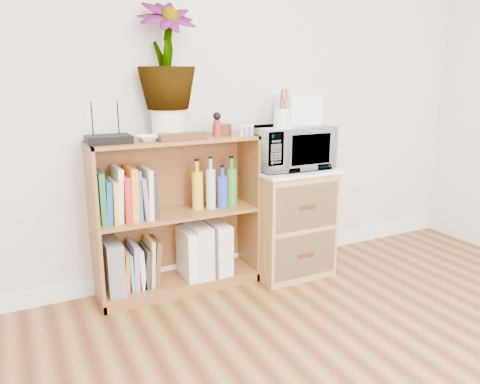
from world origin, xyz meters
TOP-DOWN VIEW (x-y plane):
  - skirting_board at (0.00, 2.24)m, footprint 4.00×0.02m
  - bookshelf at (-0.35, 2.10)m, footprint 1.00×0.30m
  - wicker_unit at (0.40, 2.02)m, footprint 0.50×0.45m
  - microwave at (0.40, 2.02)m, footprint 0.50×0.34m
  - pen_cup at (0.29, 1.94)m, footprint 0.11×0.11m
  - small_appliance at (0.51, 2.10)m, footprint 0.24×0.20m
  - router at (-0.73, 2.08)m, footprint 0.24×0.16m
  - white_bowl at (-0.52, 2.07)m, footprint 0.13×0.13m
  - plant_pot at (-0.37, 2.12)m, footprint 0.20×0.20m
  - potted_plant at (-0.37, 2.12)m, footprint 0.33×0.33m
  - trinket_box at (-0.33, 2.00)m, footprint 0.28×0.07m
  - kokeshi_doll at (-0.09, 2.06)m, footprint 0.04×0.04m
  - wooden_bowl at (-0.04, 2.11)m, footprint 0.12×0.12m
  - paint_jars at (0.08, 2.01)m, footprint 0.12×0.04m
  - file_box at (-0.76, 2.10)m, footprint 0.09×0.25m
  - magazine_holder_left at (-0.28, 2.09)m, footprint 0.10×0.25m
  - magazine_holder_mid at (-0.22, 2.09)m, footprint 0.11×0.27m
  - magazine_holder_right at (-0.08, 2.09)m, footprint 0.10×0.26m
  - cookbooks at (-0.65, 2.10)m, footprint 0.33×0.20m
  - liquor_bottles at (-0.09, 2.10)m, footprint 0.30×0.07m
  - lower_books at (-0.59, 2.10)m, footprint 0.23×0.19m

SIDE VIEW (x-z plane):
  - skirting_board at x=0.00m, z-range 0.00..0.10m
  - lower_books at x=-0.59m, z-range 0.05..0.35m
  - magazine_holder_left at x=-0.28m, z-range 0.07..0.38m
  - file_box at x=-0.76m, z-range 0.07..0.38m
  - magazine_holder_right at x=-0.08m, z-range 0.07..0.39m
  - magazine_holder_mid at x=-0.22m, z-range 0.07..0.40m
  - wicker_unit at x=0.40m, z-range 0.00..0.70m
  - bookshelf at x=-0.35m, z-range 0.00..0.95m
  - cookbooks at x=-0.65m, z-range 0.48..0.79m
  - liquor_bottles at x=-0.09m, z-range 0.49..0.81m
  - microwave at x=0.40m, z-range 0.72..0.99m
  - white_bowl at x=-0.52m, z-range 0.95..0.98m
  - router at x=-0.73m, z-range 0.95..0.99m
  - trinket_box at x=-0.33m, z-range 0.95..0.99m
  - paint_jars at x=0.08m, z-range 0.95..1.01m
  - wooden_bowl at x=-0.04m, z-range 0.95..1.02m
  - kokeshi_doll at x=-0.09m, z-range 0.95..1.05m
  - plant_pot at x=-0.37m, z-range 0.95..1.12m
  - pen_cup at x=0.29m, z-range 0.99..1.11m
  - small_appliance at x=0.51m, z-range 0.99..1.18m
  - potted_plant at x=-0.37m, z-range 1.12..1.71m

